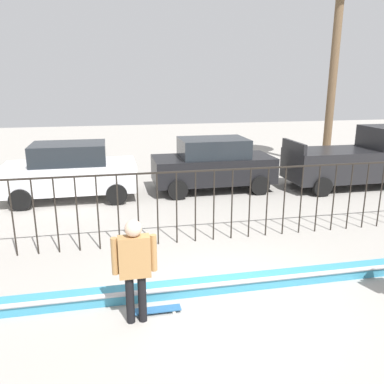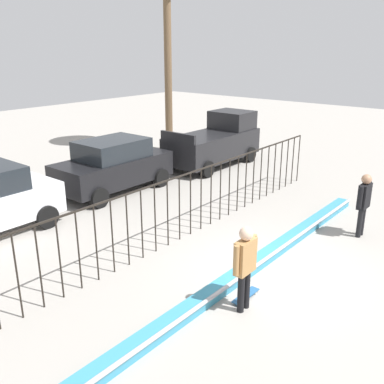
{
  "view_description": "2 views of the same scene",
  "coord_description": "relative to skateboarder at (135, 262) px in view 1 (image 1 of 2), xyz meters",
  "views": [
    {
      "loc": [
        -1.98,
        -6.2,
        3.9
      ],
      "look_at": [
        -0.2,
        2.32,
        1.44
      ],
      "focal_mm": 37.21,
      "sensor_mm": 36.0,
      "label": 1
    },
    {
      "loc": [
        -8.14,
        -4.28,
        5.05
      ],
      "look_at": [
        -0.04,
        2.39,
        1.49
      ],
      "focal_mm": 40.49,
      "sensor_mm": 36.0,
      "label": 2
    }
  ],
  "objects": [
    {
      "name": "parked_car_white",
      "position": [
        -1.62,
        7.61,
        -0.11
      ],
      "size": [
        4.3,
        2.12,
        1.9
      ],
      "rotation": [
        0.0,
        0.0,
        0.02
      ],
      "color": "silver",
      "rests_on": "ground"
    },
    {
      "name": "skateboard",
      "position": [
        0.37,
        0.18,
        -1.02
      ],
      "size": [
        0.8,
        0.2,
        0.07
      ],
      "rotation": [
        0.0,
        0.0,
        -0.35
      ],
      "color": "#26598C",
      "rests_on": "ground"
    },
    {
      "name": "ground_plane",
      "position": [
        1.69,
        0.3,
        -1.08
      ],
      "size": [
        60.0,
        60.0,
        0.0
      ],
      "primitive_type": "plane",
      "color": "#9E9991"
    },
    {
      "name": "skateboarder",
      "position": [
        0.0,
        0.0,
        0.0
      ],
      "size": [
        0.73,
        0.27,
        1.8
      ],
      "rotation": [
        0.0,
        0.0,
        0.38
      ],
      "color": "black",
      "rests_on": "ground"
    },
    {
      "name": "parked_car_black",
      "position": [
        3.33,
        7.75,
        -0.11
      ],
      "size": [
        4.3,
        2.12,
        1.9
      ],
      "rotation": [
        0.0,
        0.0,
        -0.06
      ],
      "color": "black",
      "rests_on": "ground"
    },
    {
      "name": "perimeter_fence",
      "position": [
        1.69,
        3.16,
        0.04
      ],
      "size": [
        14.04,
        0.04,
        1.82
      ],
      "color": "black",
      "rests_on": "ground"
    },
    {
      "name": "pickup_truck",
      "position": [
        8.67,
        7.12,
        -0.04
      ],
      "size": [
        4.7,
        2.12,
        2.24
      ],
      "rotation": [
        0.0,
        0.0,
        0.0
      ],
      "color": "black",
      "rests_on": "ground"
    },
    {
      "name": "bowl_coping_ledge",
      "position": [
        1.69,
        0.71,
        -0.96
      ],
      "size": [
        11.0,
        0.4,
        0.27
      ],
      "color": "teal",
      "rests_on": "ground"
    }
  ]
}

